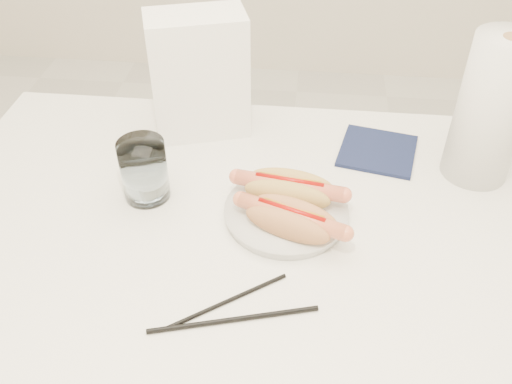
# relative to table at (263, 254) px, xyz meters

# --- Properties ---
(table) EXTENTS (1.20, 0.80, 0.75)m
(table) POSITION_rel_table_xyz_m (0.00, 0.00, 0.00)
(table) COLOR white
(table) RESTS_ON ground
(plate) EXTENTS (0.25, 0.25, 0.02)m
(plate) POSITION_rel_table_xyz_m (0.04, 0.04, 0.07)
(plate) COLOR silver
(plate) RESTS_ON table
(hotdog_left) EXTENTS (0.19, 0.10, 0.05)m
(hotdog_left) POSITION_rel_table_xyz_m (0.04, 0.06, 0.10)
(hotdog_left) COLOR tan
(hotdog_left) RESTS_ON plate
(hotdog_right) EXTENTS (0.18, 0.12, 0.05)m
(hotdog_right) POSITION_rel_table_xyz_m (0.05, -0.01, 0.10)
(hotdog_right) COLOR #C27E4B
(hotdog_right) RESTS_ON plate
(water_glass) EXTENTS (0.08, 0.08, 0.11)m
(water_glass) POSITION_rel_table_xyz_m (-0.22, 0.07, 0.12)
(water_glass) COLOR silver
(water_glass) RESTS_ON table
(chopstick_near) EXTENTS (0.17, 0.12, 0.01)m
(chopstick_near) POSITION_rel_table_xyz_m (-0.04, -0.16, 0.06)
(chopstick_near) COLOR black
(chopstick_near) RESTS_ON table
(chopstick_far) EXTENTS (0.24, 0.07, 0.01)m
(chopstick_far) POSITION_rel_table_xyz_m (-0.02, -0.19, 0.06)
(chopstick_far) COLOR black
(chopstick_far) RESTS_ON table
(napkin_box) EXTENTS (0.21, 0.16, 0.25)m
(napkin_box) POSITION_rel_table_xyz_m (-0.16, 0.29, 0.18)
(napkin_box) COLOR white
(napkin_box) RESTS_ON table
(navy_napkin) EXTENTS (0.17, 0.17, 0.01)m
(navy_napkin) POSITION_rel_table_xyz_m (0.20, 0.25, 0.06)
(navy_napkin) COLOR #121938
(navy_napkin) RESTS_ON table
(paper_towel_roll) EXTENTS (0.13, 0.13, 0.27)m
(paper_towel_roll) POSITION_rel_table_xyz_m (0.38, 0.20, 0.20)
(paper_towel_roll) COLOR silver
(paper_towel_roll) RESTS_ON table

